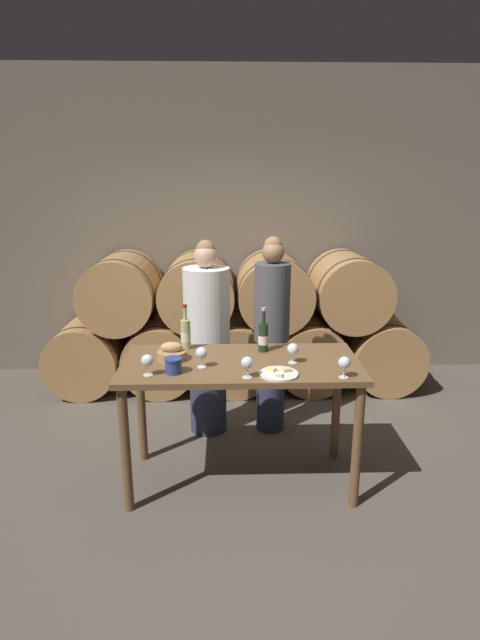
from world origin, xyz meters
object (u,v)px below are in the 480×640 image
wine_bottle_white (186,334)px  bread_basket (172,353)px  person_right (272,334)px  blue_crock (173,365)px  tasting_table (241,379)px  wine_bottle_red (263,337)px  cheese_plate (279,373)px  wine_glass_far_left (147,361)px  wine_glass_far_right (344,363)px  person_left (207,339)px  wine_glass_right (293,349)px  wine_glass_left (202,353)px  wine_glass_center (247,363)px

wine_bottle_white → bread_basket: size_ratio=1.66×
person_right → blue_crock: (-0.71, -0.96, 0.11)m
tasting_table → person_right: size_ratio=0.97×
wine_bottle_white → wine_bottle_red: bearing=-7.3°
person_right → cheese_plate: (-0.05, -1.02, 0.07)m
wine_glass_far_left → wine_glass_far_right: 1.22m
person_left → bread_basket: person_left is taller
wine_bottle_white → wine_glass_right: 0.80m
blue_crock → cheese_plate: 0.67m
person_left → bread_basket: (-0.21, -0.72, 0.14)m
tasting_table → wine_glass_left: 0.35m
cheese_plate → wine_glass_left: 0.52m
person_left → wine_glass_far_right: bearing=-50.4°
wine_glass_center → cheese_plate: bearing=10.9°
wine_bottle_red → wine_glass_right: wine_bottle_red is taller
wine_glass_far_left → wine_glass_far_right: (1.22, -0.07, 0.00)m
bread_basket → wine_glass_far_left: (-0.12, -0.28, 0.05)m
person_left → wine_bottle_white: 0.56m
wine_glass_left → wine_glass_far_right: bearing=-12.7°
cheese_plate → wine_glass_far_left: size_ratio=1.80×
tasting_table → wine_glass_far_right: wine_glass_far_right is taller
blue_crock → wine_glass_far_left: bearing=-166.8°
wine_bottle_white → wine_glass_left: wine_bottle_white is taller
person_left → blue_crock: person_left is taller
blue_crock → wine_glass_left: size_ratio=0.83×
tasting_table → person_left: size_ratio=0.98×
blue_crock → person_left: bearing=79.6°
bread_basket → wine_glass_far_right: bearing=-17.6°
person_left → wine_glass_left: 0.89m
wine_glass_center → wine_glass_far_left: bearing=174.9°
cheese_plate → wine_glass_center: wine_glass_center is taller
wine_glass_left → wine_glass_right: (0.61, 0.06, 0.00)m
tasting_table → cheese_plate: size_ratio=6.50×
person_left → blue_crock: (-0.18, -0.96, 0.15)m
tasting_table → wine_glass_right: size_ratio=11.68×
wine_bottle_white → wine_glass_far_right: size_ratio=2.40×
person_right → wine_glass_right: 0.83m
person_right → bread_basket: person_right is taller
wine_glass_right → wine_glass_far_right: bearing=-42.7°
tasting_table → wine_bottle_white: size_ratio=4.86×
wine_glass_far_left → wine_glass_center: size_ratio=1.00×
wine_bottle_red → cheese_plate: bearing=-81.6°
person_right → wine_bottle_white: bearing=-143.3°
tasting_table → wine_bottle_white: (-0.39, 0.28, 0.24)m
tasting_table → bread_basket: size_ratio=8.05×
blue_crock → wine_glass_center: wine_glass_center is taller
blue_crock → wine_glass_far_left: (-0.16, -0.04, 0.04)m
person_left → cheese_plate: person_left is taller
wine_bottle_red → wine_bottle_white: size_ratio=0.97×
wine_glass_far_left → wine_glass_center: same height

